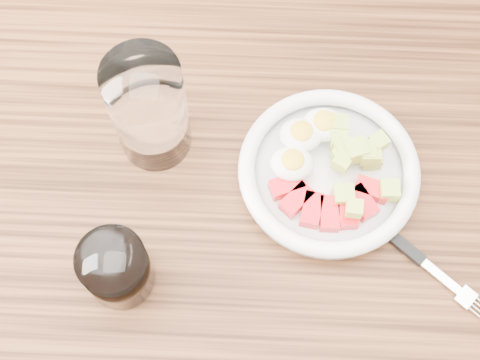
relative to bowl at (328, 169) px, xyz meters
name	(u,v)px	position (x,y,z in m)	size (l,w,h in m)	color
ground	(244,312)	(-0.10, -0.03, -0.79)	(4.00, 4.00, 0.00)	brown
dining_table	(247,221)	(-0.10, -0.03, -0.12)	(1.50, 0.90, 0.77)	brown
bowl	(328,169)	(0.00, 0.00, 0.00)	(0.23, 0.23, 0.06)	white
fork	(409,250)	(0.10, -0.10, -0.02)	(0.17, 0.15, 0.01)	black
water_glass	(149,110)	(-0.22, 0.04, 0.06)	(0.09, 0.09, 0.17)	white
coffee_glass	(117,269)	(-0.25, -0.15, 0.02)	(0.08, 0.08, 0.09)	white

